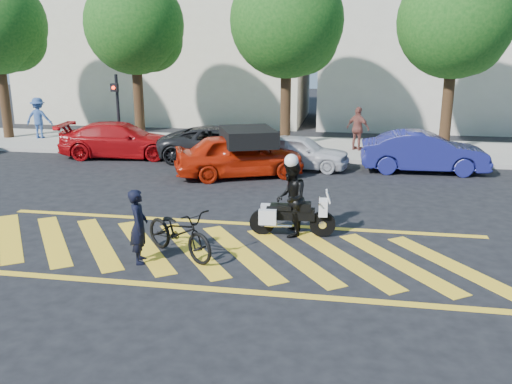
% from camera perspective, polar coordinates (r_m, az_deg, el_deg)
% --- Properties ---
extents(ground, '(90.00, 90.00, 0.00)m').
position_cam_1_polar(ground, '(11.90, -3.99, -6.17)').
color(ground, black).
rests_on(ground, ground).
extents(sidewalk, '(60.00, 5.00, 0.15)m').
position_cam_1_polar(sidewalk, '(23.30, 3.06, 4.71)').
color(sidewalk, '#9E998E').
rests_on(sidewalk, ground).
extents(crosswalk, '(12.33, 4.00, 0.01)m').
position_cam_1_polar(crosswalk, '(11.91, -4.17, -6.14)').
color(crosswalk, yellow).
rests_on(crosswalk, ground).
extents(building_left, '(16.00, 8.00, 10.00)m').
position_cam_1_polar(building_left, '(33.51, -9.10, 16.23)').
color(building_left, beige).
rests_on(building_left, ground).
extents(building_right, '(16.00, 8.00, 11.00)m').
position_cam_1_polar(building_right, '(32.38, 22.02, 16.28)').
color(building_right, beige).
rests_on(building_right, ground).
extents(tree_left, '(4.20, 4.20, 7.26)m').
position_cam_1_polar(tree_left, '(24.56, -12.32, 16.47)').
color(tree_left, black).
rests_on(tree_left, ground).
extents(tree_center, '(4.60, 4.60, 7.56)m').
position_cam_1_polar(tree_center, '(22.97, 3.60, 17.14)').
color(tree_center, black).
rests_on(tree_center, ground).
extents(tree_right, '(4.40, 4.40, 7.41)m').
position_cam_1_polar(tree_right, '(23.15, 20.48, 16.11)').
color(tree_right, black).
rests_on(tree_right, ground).
extents(signal_pole, '(0.28, 0.43, 3.20)m').
position_cam_1_polar(signal_pole, '(22.59, -14.39, 8.65)').
color(signal_pole, black).
rests_on(signal_pole, ground).
extents(officer_bike, '(0.52, 0.65, 1.55)m').
position_cam_1_polar(officer_bike, '(11.27, -12.24, -3.55)').
color(officer_bike, black).
rests_on(officer_bike, ground).
extents(bicycle, '(2.08, 1.72, 1.07)m').
position_cam_1_polar(bicycle, '(11.53, -8.10, -4.19)').
color(bicycle, black).
rests_on(bicycle, ground).
extents(police_motorcycle, '(2.01, 0.66, 0.89)m').
position_cam_1_polar(police_motorcycle, '(12.68, 3.70, -2.49)').
color(police_motorcycle, black).
rests_on(police_motorcycle, ground).
extents(officer_moto, '(0.73, 0.91, 1.79)m').
position_cam_1_polar(officer_moto, '(12.57, 3.68, -0.68)').
color(officer_moto, black).
rests_on(officer_moto, ground).
extents(red_convertible, '(4.67, 3.25, 1.48)m').
position_cam_1_polar(red_convertible, '(18.28, -1.75, 3.90)').
color(red_convertible, '#B91F08').
rests_on(red_convertible, ground).
extents(parked_left, '(4.97, 2.52, 1.38)m').
position_cam_1_polar(parked_left, '(22.15, -14.04, 5.34)').
color(parked_left, '#A40A0D').
rests_on(parked_left, ground).
extents(parked_mid_left, '(4.89, 2.53, 1.32)m').
position_cam_1_polar(parked_mid_left, '(20.85, -3.67, 5.08)').
color(parked_mid_left, black).
rests_on(parked_mid_left, ground).
extents(parked_mid_right, '(3.77, 1.91, 1.23)m').
position_cam_1_polar(parked_mid_right, '(19.57, 4.54, 4.25)').
color(parked_mid_right, silver).
rests_on(parked_mid_right, ground).
extents(parked_right, '(4.34, 1.63, 1.42)m').
position_cam_1_polar(parked_right, '(19.85, 17.26, 4.04)').
color(parked_right, navy).
rests_on(parked_right, ground).
extents(pedestrian_left, '(1.27, 0.83, 1.85)m').
position_cam_1_polar(pedestrian_left, '(27.01, -21.89, 7.25)').
color(pedestrian_left, '#32508B').
rests_on(pedestrian_left, sidewalk).
extents(pedestrian_right, '(1.11, 0.91, 1.76)m').
position_cam_1_polar(pedestrian_right, '(22.56, 10.68, 6.58)').
color(pedestrian_right, brown).
rests_on(pedestrian_right, sidewalk).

